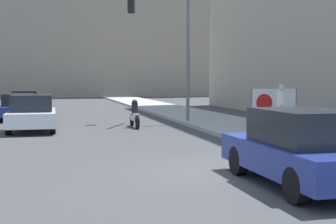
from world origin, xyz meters
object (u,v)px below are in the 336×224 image
car_on_road_midblock (19,107)px  car_on_road_nearest (32,113)px  protest_banner (274,108)px  jogger_on_sidewalk (281,109)px  car_on_road_distant (25,102)px  traffic_light_pole (168,33)px  seated_protester (283,125)px  motorcycle_on_road (135,115)px  parked_car_curbside (303,148)px

car_on_road_midblock → car_on_road_nearest: bearing=-81.0°
protest_banner → jogger_on_sidewalk: bearing=-102.9°
car_on_road_distant → traffic_light_pole: bearing=-54.8°
seated_protester → protest_banner: bearing=70.2°
jogger_on_sidewalk → motorcycle_on_road: size_ratio=0.87×
seated_protester → protest_banner: (1.87, 4.34, 0.20)m
traffic_light_pole → parked_car_curbside: bearing=-92.6°
motorcycle_on_road → seated_protester: bearing=-70.8°
protest_banner → traffic_light_pole: (-2.88, 5.59, 3.41)m
protest_banner → car_on_road_nearest: protest_banner is taller
seated_protester → traffic_light_pole: traffic_light_pole is taller
car_on_road_midblock → motorcycle_on_road: size_ratio=2.03×
parked_car_curbside → car_on_road_distant: (-6.66, 24.30, -0.03)m
seated_protester → motorcycle_on_road: bearing=112.7°
parked_car_curbside → car_on_road_midblock: size_ratio=0.97×
protest_banner → car_on_road_distant: protest_banner is taller
car_on_road_nearest → car_on_road_distant: car_on_road_nearest is taller
parked_car_curbside → car_on_road_nearest: 13.21m
jogger_on_sidewalk → car_on_road_nearest: bearing=-35.6°
car_on_road_nearest → car_on_road_midblock: bearing=99.0°
jogger_on_sidewalk → traffic_light_pole: bearing=-76.6°
parked_car_curbside → motorcycle_on_road: 12.48m
jogger_on_sidewalk → car_on_road_midblock: jogger_on_sidewalk is taller
car_on_road_distant → car_on_road_midblock: bearing=-89.7°
parked_car_curbside → jogger_on_sidewalk: bearing=65.8°
protest_banner → car_on_road_nearest: size_ratio=0.45×
traffic_light_pole → car_on_road_distant: (-7.29, 10.34, -3.72)m
jogger_on_sidewalk → car_on_road_distant: size_ratio=0.40×
parked_car_curbside → car_on_road_nearest: parked_car_curbside is taller
parked_car_curbside → car_on_road_distant: bearing=105.3°
protest_banner → car_on_road_midblock: size_ratio=0.46×
protest_banner → seated_protester: bearing=-113.3°
traffic_light_pole → car_on_road_nearest: traffic_light_pole is taller
seated_protester → car_on_road_midblock: 16.15m
jogger_on_sidewalk → seated_protester: bearing=55.5°
parked_car_curbside → car_on_road_nearest: size_ratio=0.95×
car_on_road_nearest → motorcycle_on_road: car_on_road_nearest is taller
traffic_light_pole → car_on_road_distant: bearing=125.2°
protest_banner → car_on_road_distant: size_ratio=0.43×
seated_protester → parked_car_curbside: (-1.64, -4.03, -0.06)m
seated_protester → car_on_road_midblock: car_on_road_midblock is taller
car_on_road_midblock → protest_banner: bearing=-43.3°
seated_protester → car_on_road_distant: size_ratio=0.27×
traffic_light_pole → car_on_road_distant: traffic_light_pole is taller
car_on_road_nearest → protest_banner: bearing=-21.2°
car_on_road_midblock → car_on_road_distant: size_ratio=0.94×
seated_protester → motorcycle_on_road: (-2.92, 8.38, -0.28)m
parked_car_curbside → car_on_road_nearest: (-5.68, 11.92, -0.00)m
traffic_light_pole → car_on_road_midblock: bearing=151.4°
traffic_light_pole → parked_car_curbside: size_ratio=1.55×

